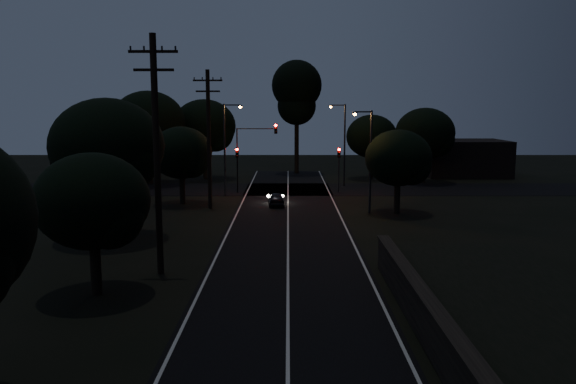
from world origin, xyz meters
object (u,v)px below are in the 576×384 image
object	(u,v)px
utility_pole_far	(209,137)
streetlight_c	(368,154)
signal_right	(339,162)
streetlight_b	(343,139)
signal_left	(237,162)
utility_pole_mid	(157,152)
streetlight_a	(227,143)
signal_mast	(256,145)
tall_pine	(297,92)
car	(276,199)

from	to	relation	value
utility_pole_far	streetlight_c	size ratio (longest dim) A/B	1.40
utility_pole_far	streetlight_c	bearing A→B (deg)	-9.60
signal_right	streetlight_c	distance (m)	10.18
streetlight_b	signal_left	bearing A→B (deg)	-157.95
streetlight_c	utility_pole_far	bearing A→B (deg)	170.40
utility_pole_mid	utility_pole_far	bearing A→B (deg)	90.00
utility_pole_mid	streetlight_a	size ratio (longest dim) A/B	1.38
signal_right	streetlight_b	distance (m)	4.45
signal_left	signal_mast	distance (m)	2.26
utility_pole_far	tall_pine	distance (m)	24.36
streetlight_a	streetlight_b	xyz separation A→B (m)	(10.61, 6.00, 0.00)
car	utility_pole_far	bearing A→B (deg)	9.46
signal_mast	streetlight_a	bearing A→B (deg)	-140.23
tall_pine	utility_pole_far	bearing A→B (deg)	-106.93
utility_pole_mid	tall_pine	xyz separation A→B (m)	(7.00, 40.00, 3.67)
tall_pine	signal_mast	size ratio (longest dim) A/B	2.09
streetlight_a	streetlight_b	distance (m)	12.19
signal_mast	car	xyz separation A→B (m)	(1.98, -6.78, -3.81)
streetlight_b	utility_pole_mid	bearing A→B (deg)	-111.30
car	streetlight_b	bearing A→B (deg)	-123.98
utility_pole_far	signal_right	world-z (taller)	utility_pole_far
utility_pole_mid	tall_pine	distance (m)	40.77
tall_pine	car	bearing A→B (deg)	-95.06
signal_right	streetlight_b	xyz separation A→B (m)	(0.71, 4.01, 1.80)
utility_pole_mid	signal_mast	xyz separation A→B (m)	(3.09, 24.99, -1.40)
utility_pole_mid	streetlight_b	size ratio (longest dim) A/B	1.38
signal_right	signal_mast	world-z (taller)	signal_mast
signal_right	streetlight_b	world-z (taller)	streetlight_b
signal_left	signal_right	size ratio (longest dim) A/B	1.00
signal_right	utility_pole_mid	bearing A→B (deg)	-112.99
tall_pine	streetlight_a	xyz separation A→B (m)	(-6.31, -17.00, -4.77)
utility_pole_far	signal_mast	size ratio (longest dim) A/B	1.68
signal_right	signal_mast	size ratio (longest dim) A/B	0.66
streetlight_a	tall_pine	bearing A→B (deg)	69.64
streetlight_c	signal_right	bearing A→B (deg)	97.02
car	signal_left	bearing A→B (deg)	-65.52
utility_pole_mid	utility_pole_far	world-z (taller)	utility_pole_mid
utility_pole_mid	streetlight_b	bearing A→B (deg)	68.70
streetlight_a	utility_pole_far	bearing A→B (deg)	-96.59
signal_right	streetlight_c	world-z (taller)	streetlight_c
signal_left	streetlight_b	distance (m)	10.84
utility_pole_mid	signal_left	xyz separation A→B (m)	(1.40, 24.99, -2.90)
tall_pine	streetlight_b	size ratio (longest dim) A/B	1.63
signal_mast	streetlight_b	size ratio (longest dim) A/B	0.78
car	signal_mast	bearing A→B (deg)	-77.64
signal_mast	tall_pine	bearing A→B (deg)	75.38
tall_pine	car	xyz separation A→B (m)	(-1.93, -21.79, -8.88)
utility_pole_far	streetlight_a	bearing A→B (deg)	83.41
tall_pine	signal_left	world-z (taller)	tall_pine
signal_mast	streetlight_c	world-z (taller)	streetlight_c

